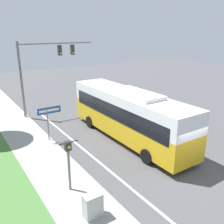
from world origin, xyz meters
name	(u,v)px	position (x,y,z in m)	size (l,w,h in m)	color
ground_plane	(183,168)	(0.00, 0.00, 0.00)	(80.00, 80.00, 0.00)	#4C4C4F
sidewalk	(86,209)	(-6.20, 0.00, 0.06)	(2.80, 80.00, 0.12)	#9E9E99
lane_divider_near	(133,190)	(-3.60, 0.00, 0.00)	(0.14, 30.00, 0.01)	silver
bus	(128,113)	(-0.16, 5.00, 1.96)	(2.64, 11.07, 3.61)	gold
signal_gantry	(44,63)	(-2.98, 13.53, 4.71)	(6.84, 0.41, 6.56)	slate
pedestrian_signal	(68,158)	(-6.18, 1.60, 1.83)	(0.28, 0.34, 2.65)	slate
street_sign	(49,116)	(-4.92, 7.68, 1.86)	(1.64, 0.08, 2.53)	slate
utility_cabinet	(93,206)	(-6.17, -0.60, 0.64)	(0.76, 0.49, 1.04)	#A8A8A3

